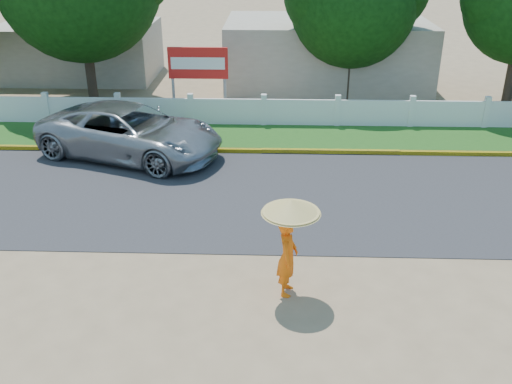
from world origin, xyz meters
TOP-DOWN VIEW (x-y plane):
  - ground at (0.00, 0.00)m, footprint 120.00×120.00m
  - road at (0.00, 4.50)m, footprint 60.00×7.00m
  - grass_verge at (0.00, 9.75)m, footprint 60.00×3.50m
  - curb at (0.00, 8.05)m, footprint 40.00×0.18m
  - fence at (0.00, 11.20)m, footprint 40.00×0.10m
  - building_near at (3.00, 18.00)m, footprint 10.00×6.00m
  - building_far at (-10.00, 19.00)m, footprint 8.00×5.00m
  - vehicle at (-4.64, 7.60)m, footprint 7.22×5.05m
  - monk_with_parasol at (0.81, -0.54)m, footprint 1.28×1.28m
  - billboard at (-2.77, 12.30)m, footprint 2.50×0.13m

SIDE VIEW (x-z plane):
  - ground at x=0.00m, z-range 0.00..0.00m
  - road at x=0.00m, z-range 0.00..0.02m
  - grass_verge at x=0.00m, z-range 0.00..0.03m
  - curb at x=0.00m, z-range 0.00..0.16m
  - fence at x=0.00m, z-range 0.00..1.10m
  - vehicle at x=-4.64m, z-range 0.00..1.83m
  - building_far at x=-10.00m, z-range 0.00..2.80m
  - monk_with_parasol at x=0.81m, z-range 0.35..2.69m
  - building_near at x=3.00m, z-range 0.00..3.20m
  - billboard at x=-2.77m, z-range 0.67..3.62m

